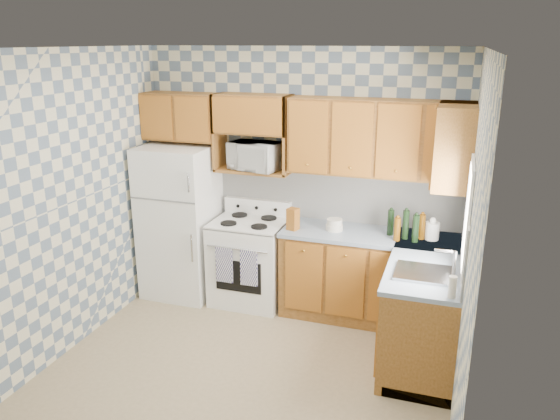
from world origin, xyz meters
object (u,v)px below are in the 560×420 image
object	(u,v)px
refrigerator	(180,221)
microwave	(256,156)
stove_body	(250,262)
electric_kettle	(432,231)

from	to	relation	value
refrigerator	microwave	bearing A→B (deg)	12.37
stove_body	refrigerator	bearing A→B (deg)	-178.22
refrigerator	stove_body	world-z (taller)	refrigerator
microwave	electric_kettle	world-z (taller)	microwave
refrigerator	stove_body	bearing A→B (deg)	1.78
microwave	stove_body	bearing A→B (deg)	-87.04
stove_body	microwave	size ratio (longest dim) A/B	1.71
refrigerator	electric_kettle	world-z (taller)	refrigerator
refrigerator	electric_kettle	xyz separation A→B (m)	(2.68, 0.07, 0.16)
stove_body	electric_kettle	bearing A→B (deg)	1.25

